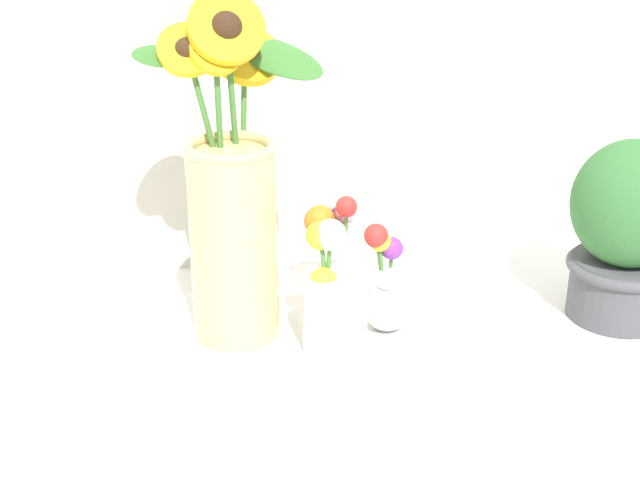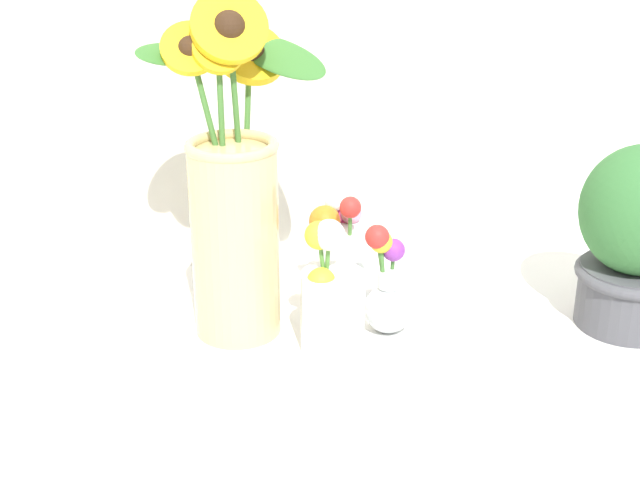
# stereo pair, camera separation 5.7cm
# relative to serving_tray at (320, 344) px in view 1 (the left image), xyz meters

# --- Properties ---
(ground_plane) EXTENTS (6.00, 6.00, 0.00)m
(ground_plane) POSITION_rel_serving_tray_xyz_m (0.02, -0.06, -0.01)
(ground_plane) COLOR silver
(serving_tray) EXTENTS (0.43, 0.43, 0.02)m
(serving_tray) POSITION_rel_serving_tray_xyz_m (0.00, 0.00, 0.00)
(serving_tray) COLOR white
(serving_tray) RESTS_ON ground_plane
(mason_jar_sunflowers) EXTENTS (0.24, 0.18, 0.41)m
(mason_jar_sunflowers) POSITION_rel_serving_tray_xyz_m (-0.09, 0.06, 0.17)
(mason_jar_sunflowers) COLOR #D1B77A
(mason_jar_sunflowers) RESTS_ON serving_tray
(vase_small_center) EXTENTS (0.08, 0.08, 0.17)m
(vase_small_center) POSITION_rel_serving_tray_xyz_m (0.00, -0.04, 0.08)
(vase_small_center) COLOR white
(vase_small_center) RESTS_ON serving_tray
(vase_bulb_right) EXTENTS (0.06, 0.06, 0.14)m
(vase_bulb_right) POSITION_rel_serving_tray_xyz_m (0.08, -0.01, 0.06)
(vase_bulb_right) COLOR white
(vase_bulb_right) RESTS_ON serving_tray
(vase_small_back) EXTENTS (0.08, 0.10, 0.15)m
(vase_small_back) POSITION_rel_serving_tray_xyz_m (0.06, 0.11, 0.08)
(vase_small_back) COLOR white
(vase_small_back) RESTS_ON serving_tray
(potted_plant) EXTENTS (0.15, 0.15, 0.25)m
(potted_plant) POSITION_rel_serving_tray_xyz_m (0.41, -0.06, 0.11)
(potted_plant) COLOR #4C4C51
(potted_plant) RESTS_ON ground_plane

